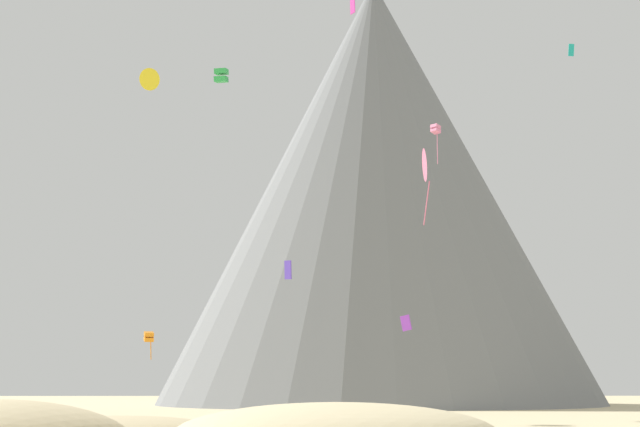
{
  "coord_description": "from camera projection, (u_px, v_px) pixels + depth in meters",
  "views": [
    {
      "loc": [
        -4.97,
        -31.12,
        2.82
      ],
      "look_at": [
        -2.86,
        39.4,
        16.95
      ],
      "focal_mm": 48.15,
      "sensor_mm": 36.0,
      "label": 1
    }
  ],
  "objects": [
    {
      "name": "kite_magenta_high",
      "position": [
        353.0,
        6.0,
        88.4
      ],
      "size": [
        0.5,
        1.03,
        1.61
      ],
      "rotation": [
        0.0,
        0.0,
        4.37
      ],
      "color": "#D1339E"
    },
    {
      "name": "rock_massif",
      "position": [
        384.0,
        196.0,
        132.97
      ],
      "size": [
        78.39,
        78.39,
        67.43
      ],
      "color": "slate",
      "rests_on": "ground_plane"
    },
    {
      "name": "kite_indigo_low",
      "position": [
        288.0,
        270.0,
        63.58
      ],
      "size": [
        0.56,
        0.93,
        1.47
      ],
      "rotation": [
        0.0,
        0.0,
        1.36
      ],
      "color": "#5138B2"
    },
    {
      "name": "kite_orange_low",
      "position": [
        149.0,
        337.0,
        75.92
      ],
      "size": [
        1.01,
        1.05,
        2.51
      ],
      "rotation": [
        0.0,
        0.0,
        3.44
      ],
      "color": "orange"
    },
    {
      "name": "kite_rainbow_mid",
      "position": [
        426.0,
        166.0,
        61.45
      ],
      "size": [
        0.51,
        2.43,
        5.6
      ],
      "rotation": [
        0.0,
        0.0,
        1.54
      ],
      "color": "#E5668C"
    },
    {
      "name": "kite_teal_high",
      "position": [
        571.0,
        50.0,
        90.99
      ],
      "size": [
        0.62,
        0.41,
        1.27
      ],
      "rotation": [
        0.0,
        0.0,
        2.42
      ],
      "color": "teal"
    },
    {
      "name": "kite_pink_high",
      "position": [
        436.0,
        130.0,
        88.14
      ],
      "size": [
        1.16,
        1.15,
        4.16
      ],
      "rotation": [
        0.0,
        0.0,
        5.48
      ],
      "color": "pink"
    },
    {
      "name": "kite_green_high",
      "position": [
        221.0,
        75.0,
        93.81
      ],
      "size": [
        1.55,
        1.63,
        1.73
      ],
      "rotation": [
        0.0,
        0.0,
        2.93
      ],
      "color": "green"
    },
    {
      "name": "kite_violet_low",
      "position": [
        406.0,
        323.0,
        65.89
      ],
      "size": [
        0.85,
        0.67,
        1.28
      ],
      "rotation": [
        0.0,
        0.0,
        4.71
      ],
      "color": "purple"
    },
    {
      "name": "kite_yellow_high",
      "position": [
        149.0,
        79.0,
        85.33
      ],
      "size": [
        2.23,
        1.97,
        2.2
      ],
      "rotation": [
        0.0,
        0.0,
        3.8
      ],
      "color": "yellow"
    }
  ]
}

